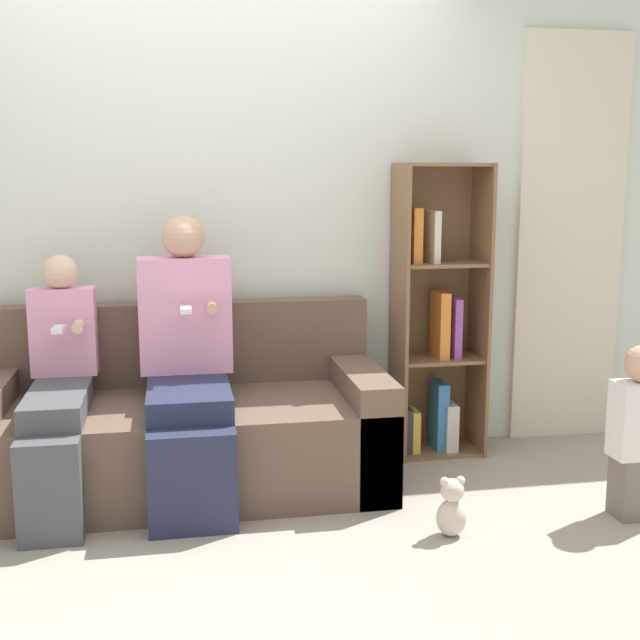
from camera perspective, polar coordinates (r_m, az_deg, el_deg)
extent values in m
plane|color=#9E9384|center=(3.52, -6.68, -14.53)|extent=(14.00, 14.00, 0.00)
cube|color=silver|center=(4.18, -7.96, 7.44)|extent=(10.00, 0.06, 2.55)
cube|color=beige|center=(4.67, 17.33, 5.40)|extent=(0.62, 0.04, 2.23)
cube|color=brown|center=(3.81, -9.76, -9.13)|extent=(1.92, 0.70, 0.43)
cube|color=brown|center=(4.16, -9.94, -4.52)|extent=(1.92, 0.14, 0.85)
cube|color=brown|center=(3.89, 3.10, -7.61)|extent=(0.20, 0.70, 0.56)
cube|color=#232842|center=(3.43, -9.05, -11.35)|extent=(0.37, 0.12, 0.43)
cube|color=#232842|center=(3.63, -9.30, -5.63)|extent=(0.37, 0.49, 0.11)
cube|color=#E599BC|center=(3.89, -9.55, 0.39)|extent=(0.43, 0.20, 0.55)
sphere|color=tan|center=(3.85, -9.71, 5.84)|extent=(0.20, 0.20, 0.20)
cylinder|color=tan|center=(3.74, -7.71, 0.91)|extent=(0.05, 0.10, 0.05)
cube|color=white|center=(3.69, -9.52, 0.73)|extent=(0.05, 0.12, 0.02)
cube|color=#47474C|center=(3.46, -18.68, -11.53)|extent=(0.25, 0.12, 0.43)
cube|color=#47474C|center=(3.69, -18.20, -5.74)|extent=(0.25, 0.55, 0.11)
cube|color=#E599BC|center=(3.97, -17.77, -0.77)|extent=(0.30, 0.13, 0.41)
sphere|color=beige|center=(3.92, -17.99, 3.28)|extent=(0.16, 0.16, 0.16)
cylinder|color=beige|center=(3.83, -16.80, -0.46)|extent=(0.05, 0.10, 0.05)
cube|color=white|center=(3.80, -18.11, -0.63)|extent=(0.05, 0.12, 0.02)
cube|color=#70665B|center=(3.82, 21.51, -10.94)|extent=(0.19, 0.14, 0.27)
cube|color=white|center=(3.72, 21.81, -6.58)|extent=(0.24, 0.14, 0.33)
cube|color=brown|center=(4.19, 5.64, 0.51)|extent=(0.02, 0.32, 1.53)
cube|color=brown|center=(4.33, 11.25, 0.68)|extent=(0.02, 0.32, 1.53)
cube|color=brown|center=(4.40, 7.86, 0.91)|extent=(0.46, 0.02, 1.53)
cube|color=brown|center=(4.44, 8.24, -9.09)|extent=(0.42, 0.28, 0.02)
cube|color=brown|center=(4.31, 8.40, -2.72)|extent=(0.42, 0.28, 0.02)
cube|color=brown|center=(4.22, 8.58, 3.98)|extent=(0.42, 0.28, 0.02)
cube|color=brown|center=(4.20, 8.76, 10.84)|extent=(0.42, 0.28, 0.02)
cube|color=orange|center=(4.27, 8.52, -0.31)|extent=(0.05, 0.19, 0.35)
cube|color=beige|center=(4.42, 9.01, -7.36)|extent=(0.07, 0.20, 0.25)
cube|color=#934CA3|center=(4.42, 9.11, -7.43)|extent=(0.03, 0.16, 0.24)
cube|color=teal|center=(4.39, 8.45, -6.70)|extent=(0.06, 0.16, 0.37)
cube|color=beige|center=(4.20, 8.01, 5.90)|extent=(0.03, 0.18, 0.27)
cube|color=orange|center=(4.16, 6.69, 6.00)|extent=(0.05, 0.17, 0.28)
cube|color=#333338|center=(4.35, 6.04, -7.68)|extent=(0.04, 0.17, 0.24)
cube|color=#934CA3|center=(4.30, 9.46, -0.50)|extent=(0.04, 0.18, 0.32)
cube|color=gold|center=(4.36, 6.54, -7.73)|extent=(0.05, 0.17, 0.22)
ellipsoid|color=beige|center=(3.44, 9.33, -13.70)|extent=(0.13, 0.10, 0.16)
sphere|color=beige|center=(3.40, 9.39, -11.85)|extent=(0.10, 0.10, 0.10)
sphere|color=beige|center=(3.37, 8.85, -11.30)|extent=(0.04, 0.04, 0.04)
sphere|color=beige|center=(3.39, 9.96, -11.18)|extent=(0.04, 0.04, 0.04)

